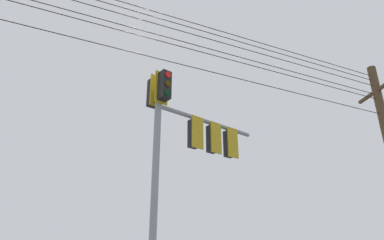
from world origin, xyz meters
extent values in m
cylinder|color=gray|center=(-0.17, -0.42, 3.42)|extent=(0.20, 0.20, 6.83)
cylinder|color=gray|center=(-0.31, 1.52, 6.34)|extent=(0.42, 3.89, 0.14)
cube|color=black|center=(-0.47, -0.44, 6.89)|extent=(0.32, 0.32, 0.90)
cube|color=#B29319|center=(-0.30, -0.43, 6.89)|extent=(0.07, 0.44, 1.04)
cylinder|color=red|center=(-0.64, -0.45, 7.19)|extent=(0.04, 0.20, 0.20)
cylinder|color=#3C2703|center=(-0.64, -0.45, 6.89)|extent=(0.04, 0.20, 0.20)
cylinder|color=black|center=(-0.64, -0.45, 6.59)|extent=(0.04, 0.20, 0.20)
cube|color=black|center=(0.13, -0.40, 6.89)|extent=(0.32, 0.32, 0.90)
cube|color=#B29319|center=(-0.04, -0.41, 6.89)|extent=(0.07, 0.44, 1.04)
cylinder|color=red|center=(0.29, -0.39, 7.19)|extent=(0.04, 0.20, 0.20)
cylinder|color=#3C2703|center=(0.29, -0.39, 6.89)|extent=(0.04, 0.20, 0.20)
cylinder|color=black|center=(0.29, -0.39, 6.59)|extent=(0.04, 0.20, 0.20)
cube|color=black|center=(-0.27, 0.95, 5.79)|extent=(0.32, 0.32, 0.90)
cube|color=#B29319|center=(-0.10, 0.96, 5.79)|extent=(0.07, 0.44, 1.04)
cylinder|color=red|center=(-0.43, 0.94, 6.09)|extent=(0.04, 0.20, 0.20)
cylinder|color=#3C2703|center=(-0.43, 0.94, 5.79)|extent=(0.04, 0.20, 0.20)
cylinder|color=black|center=(-0.43, 0.94, 5.49)|extent=(0.04, 0.20, 0.20)
cube|color=black|center=(-0.33, 1.72, 5.79)|extent=(0.33, 0.33, 0.90)
cube|color=#B29319|center=(-0.16, 1.73, 5.79)|extent=(0.08, 0.44, 1.04)
cylinder|color=red|center=(-0.49, 1.70, 6.09)|extent=(0.05, 0.20, 0.20)
cylinder|color=#3C2703|center=(-0.49, 1.70, 5.79)|extent=(0.05, 0.20, 0.20)
cylinder|color=black|center=(-0.49, 1.70, 5.49)|extent=(0.05, 0.20, 0.20)
cube|color=black|center=(-0.38, 2.49, 5.79)|extent=(0.31, 0.31, 0.90)
cube|color=#B29319|center=(-0.21, 2.49, 5.79)|extent=(0.05, 0.44, 1.04)
cylinder|color=red|center=(-0.55, 2.48, 6.09)|extent=(0.04, 0.20, 0.20)
cylinder|color=#3C2703|center=(-0.55, 2.48, 5.79)|extent=(0.04, 0.20, 0.20)
cylinder|color=black|center=(-0.55, 2.48, 5.49)|extent=(0.04, 0.20, 0.20)
cube|color=#4C3823|center=(1.85, 8.87, 8.78)|extent=(2.14, 1.06, 0.12)
cylinder|color=black|center=(-0.37, -1.35, 7.99)|extent=(4.46, 20.44, 0.60)
cylinder|color=black|center=(-0.37, -1.35, 8.67)|extent=(4.46, 20.44, 0.60)
cylinder|color=black|center=(-0.37, -1.35, 8.88)|extent=(4.46, 20.44, 0.60)
cylinder|color=black|center=(-0.37, -1.35, 9.29)|extent=(4.46, 20.44, 0.60)
cylinder|color=black|center=(-0.37, -1.35, 9.55)|extent=(4.46, 20.44, 0.60)
cylinder|color=black|center=(-0.37, -1.35, 9.77)|extent=(4.46, 20.44, 0.60)
camera|label=1|loc=(7.98, -4.92, 1.95)|focal=32.48mm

